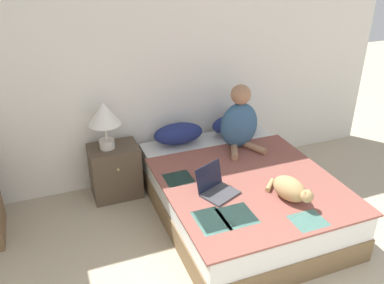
{
  "coord_description": "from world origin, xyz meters",
  "views": [
    {
      "loc": [
        -1.27,
        -0.31,
        2.49
      ],
      "look_at": [
        -0.09,
        2.72,
        0.84
      ],
      "focal_mm": 38.0,
      "sensor_mm": 36.0,
      "label": 1
    }
  ],
  "objects_px": {
    "pillow_near": "(178,134)",
    "cat_tabby": "(291,189)",
    "laptop_open": "(216,188)",
    "person_sitting": "(240,122)",
    "table_lamp": "(104,116)",
    "nightstand": "(115,171)",
    "pillow_far": "(235,124)",
    "bed": "(240,195)"
  },
  "relations": [
    {
      "from": "cat_tabby",
      "to": "laptop_open",
      "type": "xyz_separation_m",
      "value": [
        -0.54,
        0.32,
        -0.05
      ]
    },
    {
      "from": "pillow_far",
      "to": "laptop_open",
      "type": "bearing_deg",
      "value": -123.96
    },
    {
      "from": "pillow_far",
      "to": "table_lamp",
      "type": "bearing_deg",
      "value": -179.5
    },
    {
      "from": "cat_tabby",
      "to": "laptop_open",
      "type": "relative_size",
      "value": 1.34
    },
    {
      "from": "nightstand",
      "to": "pillow_near",
      "type": "bearing_deg",
      "value": 1.03
    },
    {
      "from": "nightstand",
      "to": "table_lamp",
      "type": "relative_size",
      "value": 1.14
    },
    {
      "from": "bed",
      "to": "person_sitting",
      "type": "height_order",
      "value": "person_sitting"
    },
    {
      "from": "pillow_near",
      "to": "cat_tabby",
      "type": "bearing_deg",
      "value": -68.72
    },
    {
      "from": "bed",
      "to": "nightstand",
      "type": "relative_size",
      "value": 3.5
    },
    {
      "from": "pillow_near",
      "to": "table_lamp",
      "type": "distance_m",
      "value": 0.84
    },
    {
      "from": "person_sitting",
      "to": "nightstand",
      "type": "bearing_deg",
      "value": 166.42
    },
    {
      "from": "nightstand",
      "to": "table_lamp",
      "type": "xyz_separation_m",
      "value": [
        -0.06,
        0.0,
        0.64
      ]
    },
    {
      "from": "person_sitting",
      "to": "laptop_open",
      "type": "height_order",
      "value": "person_sitting"
    },
    {
      "from": "pillow_near",
      "to": "pillow_far",
      "type": "xyz_separation_m",
      "value": [
        0.68,
        0.0,
        0.0
      ]
    },
    {
      "from": "person_sitting",
      "to": "table_lamp",
      "type": "distance_m",
      "value": 1.37
    },
    {
      "from": "person_sitting",
      "to": "pillow_far",
      "type": "bearing_deg",
      "value": 69.97
    },
    {
      "from": "person_sitting",
      "to": "laptop_open",
      "type": "relative_size",
      "value": 1.79
    },
    {
      "from": "cat_tabby",
      "to": "table_lamp",
      "type": "height_order",
      "value": "table_lamp"
    },
    {
      "from": "laptop_open",
      "to": "person_sitting",
      "type": "bearing_deg",
      "value": 26.97
    },
    {
      "from": "bed",
      "to": "pillow_far",
      "type": "height_order",
      "value": "pillow_far"
    },
    {
      "from": "laptop_open",
      "to": "pillow_near",
      "type": "bearing_deg",
      "value": 65.05
    },
    {
      "from": "laptop_open",
      "to": "nightstand",
      "type": "bearing_deg",
      "value": 100.29
    },
    {
      "from": "laptop_open",
      "to": "pillow_far",
      "type": "bearing_deg",
      "value": 32.1
    },
    {
      "from": "pillow_far",
      "to": "laptop_open",
      "type": "xyz_separation_m",
      "value": [
        -0.7,
        -1.03,
        -0.06
      ]
    },
    {
      "from": "pillow_far",
      "to": "nightstand",
      "type": "xyz_separation_m",
      "value": [
        -1.39,
        -0.01,
        -0.31
      ]
    },
    {
      "from": "cat_tabby",
      "to": "table_lamp",
      "type": "distance_m",
      "value": 1.89
    },
    {
      "from": "bed",
      "to": "nightstand",
      "type": "bearing_deg",
      "value": 142.36
    },
    {
      "from": "bed",
      "to": "cat_tabby",
      "type": "bearing_deg",
      "value": -70.4
    },
    {
      "from": "pillow_near",
      "to": "laptop_open",
      "type": "distance_m",
      "value": 1.04
    },
    {
      "from": "laptop_open",
      "to": "table_lamp",
      "type": "relative_size",
      "value": 0.77
    },
    {
      "from": "pillow_far",
      "to": "nightstand",
      "type": "height_order",
      "value": "pillow_far"
    },
    {
      "from": "nightstand",
      "to": "table_lamp",
      "type": "bearing_deg",
      "value": 179.7
    },
    {
      "from": "bed",
      "to": "laptop_open",
      "type": "bearing_deg",
      "value": -149.48
    },
    {
      "from": "laptop_open",
      "to": "nightstand",
      "type": "xyz_separation_m",
      "value": [
        -0.7,
        1.02,
        -0.25
      ]
    },
    {
      "from": "laptop_open",
      "to": "cat_tabby",
      "type": "bearing_deg",
      "value": -54.11
    },
    {
      "from": "pillow_far",
      "to": "table_lamp",
      "type": "xyz_separation_m",
      "value": [
        -1.45,
        -0.01,
        0.33
      ]
    },
    {
      "from": "pillow_near",
      "to": "bed",
      "type": "bearing_deg",
      "value": -67.66
    },
    {
      "from": "pillow_near",
      "to": "person_sitting",
      "type": "xyz_separation_m",
      "value": [
        0.56,
        -0.32,
        0.18
      ]
    },
    {
      "from": "pillow_far",
      "to": "table_lamp",
      "type": "distance_m",
      "value": 1.48
    },
    {
      "from": "bed",
      "to": "pillow_near",
      "type": "bearing_deg",
      "value": 112.34
    },
    {
      "from": "person_sitting",
      "to": "nightstand",
      "type": "relative_size",
      "value": 1.21
    },
    {
      "from": "pillow_near",
      "to": "laptop_open",
      "type": "bearing_deg",
      "value": -91.01
    }
  ]
}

